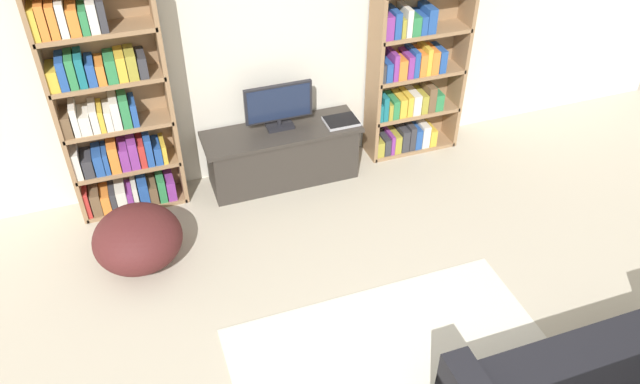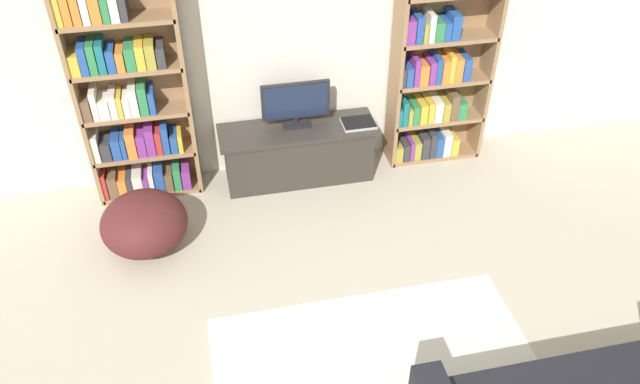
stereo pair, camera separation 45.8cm
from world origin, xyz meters
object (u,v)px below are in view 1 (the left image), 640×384
Objects in this scene: tv_stand at (283,155)px; bookshelf_right at (413,59)px; beanbag_ottoman at (138,239)px; bookshelf_left at (110,110)px; television at (279,106)px; laptop at (341,121)px.

bookshelf_right is at bearing 4.88° from tv_stand.
tv_stand is at bearing 25.90° from beanbag_ottoman.
bookshelf_right is at bearing 0.04° from bookshelf_left.
television is (-0.00, 0.06, 0.49)m from tv_stand.
laptop is (-0.75, -0.16, -0.42)m from bookshelf_right.
bookshelf_left is 2.93× the size of beanbag_ottoman.
television is at bearing -2.12° from bookshelf_left.
bookshelf_left is 1.43× the size of tv_stand.
tv_stand is at bearing -4.50° from bookshelf_left.
tv_stand is 1.54m from beanbag_ottoman.
beanbag_ottoman is at bearing -89.84° from bookshelf_left.
tv_stand is 0.62m from laptop.
laptop is at bearing -11.39° from television.
beanbag_ottoman is at bearing -154.10° from tv_stand.
bookshelf_left is 2.69m from bookshelf_right.
beanbag_ottoman is (0.00, -0.78, -0.72)m from bookshelf_left.
laptop is 2.06m from beanbag_ottoman.
beanbag_ottoman is (-2.69, -0.78, -0.73)m from bookshelf_right.
television is at bearing 168.61° from laptop.
bookshelf_left is 6.75× the size of laptop.
television is at bearing -177.65° from bookshelf_right.
laptop is (1.94, -0.16, -0.41)m from bookshelf_left.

